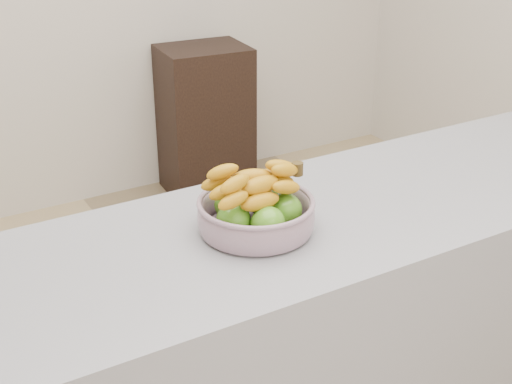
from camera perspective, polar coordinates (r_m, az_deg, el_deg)
counter at (r=2.02m, az=5.45°, el=-12.90°), size 2.00×0.60×0.90m
cabinet at (r=3.88m, az=-4.07°, el=5.70°), size 0.48×0.40×0.81m
fruit_bowl at (r=1.65m, az=-0.01°, el=-1.52°), size 0.27×0.27×0.16m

